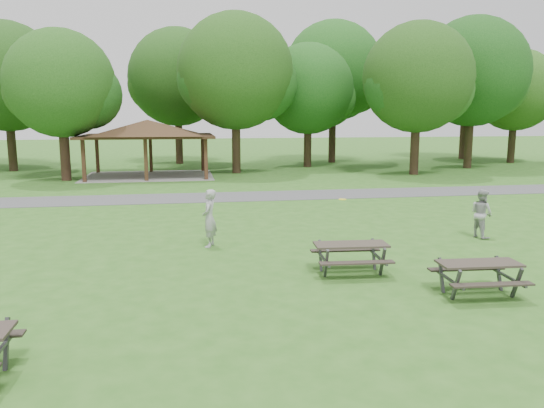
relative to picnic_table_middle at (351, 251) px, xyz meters
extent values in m
plane|color=#2E641C|center=(-2.50, -0.52, -0.61)|extent=(160.00, 160.00, 0.00)
cube|color=#4A4A4C|center=(-2.50, 13.48, -0.60)|extent=(120.00, 3.20, 0.02)
cube|color=#351F13|center=(-10.20, 20.78, 0.69)|extent=(0.22, 0.22, 2.60)
cube|color=#3E2416|center=(-10.20, 26.18, 0.69)|extent=(0.22, 0.22, 2.60)
cube|color=#382314|center=(-6.50, 20.78, 0.69)|extent=(0.22, 0.22, 2.60)
cube|color=#362213|center=(-6.50, 26.18, 0.69)|extent=(0.22, 0.22, 2.60)
cube|color=#3D2316|center=(-2.80, 20.78, 0.69)|extent=(0.22, 0.22, 2.60)
cube|color=#351D13|center=(-2.80, 26.18, 0.69)|extent=(0.22, 0.22, 2.60)
cube|color=#311F13|center=(-6.50, 23.48, 2.07)|extent=(8.60, 6.60, 0.16)
pyramid|color=#382516|center=(-6.50, 23.48, 2.65)|extent=(7.01, 7.01, 1.00)
cube|color=gray|center=(-6.50, 23.48, -0.59)|extent=(8.40, 6.40, 0.03)
cylinder|color=black|center=(-16.50, 28.48, 1.32)|extent=(0.60, 0.60, 3.85)
sphere|color=#183F12|center=(-16.50, 28.48, 6.17)|extent=(7.80, 7.80, 7.80)
sphere|color=#144313|center=(-14.74, 28.78, 5.39)|extent=(5.07, 5.07, 5.07)
cylinder|color=#311E16|center=(-11.50, 21.98, 1.14)|extent=(0.60, 0.60, 3.50)
sphere|color=#1B4814|center=(-11.50, 21.98, 5.37)|extent=(6.60, 6.60, 6.60)
sphere|color=#144112|center=(-10.01, 22.28, 4.71)|extent=(4.29, 4.29, 4.29)
sphere|color=#1C4614|center=(-12.82, 21.78, 4.87)|extent=(3.96, 3.96, 3.96)
cylinder|color=#302015|center=(-0.50, 24.48, 1.41)|extent=(0.60, 0.60, 4.02)
sphere|color=#1B4413|center=(-0.50, 24.48, 6.42)|extent=(8.00, 8.00, 8.00)
sphere|color=#144413|center=(1.30, 24.78, 5.62)|extent=(5.20, 5.20, 5.20)
sphere|color=#164915|center=(-2.10, 24.28, 5.82)|extent=(4.80, 4.80, 4.80)
cylinder|color=black|center=(5.50, 27.98, 1.11)|extent=(0.60, 0.60, 3.43)
sphere|color=#144614|center=(5.50, 27.98, 5.45)|extent=(7.00, 7.00, 7.00)
sphere|color=#184E16|center=(7.08, 28.28, 4.75)|extent=(4.55, 4.55, 4.55)
sphere|color=#174814|center=(4.10, 27.78, 4.92)|extent=(4.20, 4.20, 4.20)
cylinder|color=black|center=(11.50, 21.48, 1.28)|extent=(0.60, 0.60, 3.78)
sphere|color=#1B4212|center=(11.50, 21.48, 5.95)|extent=(7.40, 7.40, 7.40)
sphere|color=#1C4F16|center=(13.17, 21.78, 5.21)|extent=(4.81, 4.81, 4.81)
sphere|color=#144413|center=(10.02, 21.28, 5.39)|extent=(4.44, 4.44, 4.44)
cylinder|color=black|center=(17.50, 24.98, 1.49)|extent=(0.60, 0.60, 4.20)
sphere|color=#124012|center=(17.50, 24.98, 6.67)|extent=(8.20, 8.20, 8.20)
sphere|color=#1D4E16|center=(19.35, 25.28, 5.85)|extent=(5.33, 5.33, 5.33)
sphere|color=#1D4C15|center=(15.86, 24.78, 6.05)|extent=(4.92, 4.92, 4.92)
cylinder|color=black|center=(23.50, 28.48, 1.18)|extent=(0.60, 0.60, 3.57)
sphere|color=#214C15|center=(23.50, 28.48, 5.51)|extent=(6.80, 6.80, 6.80)
sphere|color=#154112|center=(25.03, 28.78, 4.83)|extent=(4.42, 4.42, 4.42)
sphere|color=#1F4A15|center=(22.14, 28.28, 5.00)|extent=(4.08, 4.08, 4.08)
sphere|color=#1D4C15|center=(-17.70, 32.28, 5.97)|extent=(5.20, 5.20, 5.20)
cylinder|color=#321E16|center=(-4.50, 32.48, 1.46)|extent=(0.60, 0.60, 4.13)
sphere|color=#184012|center=(-4.50, 32.48, 6.52)|extent=(8.00, 8.00, 8.00)
sphere|color=#194714|center=(-2.70, 32.78, 5.72)|extent=(5.20, 5.20, 5.20)
sphere|color=#1D4714|center=(-6.10, 32.28, 5.92)|extent=(4.80, 4.80, 4.80)
cylinder|color=black|center=(8.50, 31.48, 1.67)|extent=(0.60, 0.60, 4.55)
sphere|color=#154814|center=(8.50, 31.48, 7.09)|extent=(8.40, 8.40, 8.40)
sphere|color=#174212|center=(10.39, 31.78, 6.25)|extent=(5.46, 5.46, 5.46)
sphere|color=#184D16|center=(6.82, 31.28, 6.46)|extent=(5.04, 5.04, 5.04)
cylinder|color=#301E15|center=(21.50, 32.98, 1.53)|extent=(0.60, 0.60, 4.27)
sphere|color=#1F4B15|center=(21.50, 32.98, 6.66)|extent=(8.00, 8.00, 8.00)
sphere|color=#184012|center=(23.30, 33.28, 5.86)|extent=(5.20, 5.20, 5.20)
sphere|color=#123F12|center=(19.90, 32.78, 6.06)|extent=(4.80, 4.80, 4.80)
cube|color=#3C3C3E|center=(-7.21, -4.05, -0.22)|extent=(0.07, 0.40, 0.83)
cube|color=#322B24|center=(0.00, 0.00, 0.16)|extent=(1.94, 0.88, 0.05)
cube|color=#2C2420|center=(-0.04, -0.62, -0.15)|extent=(1.91, 0.40, 0.04)
cube|color=#2D2520|center=(0.04, 0.62, -0.15)|extent=(1.91, 0.40, 0.04)
cube|color=#444446|center=(-0.75, -0.35, -0.22)|extent=(0.09, 0.40, 0.82)
cube|color=#474749|center=(-0.70, 0.44, -0.22)|extent=(0.09, 0.40, 0.82)
cube|color=#444446|center=(-0.73, 0.05, -0.19)|extent=(0.17, 1.54, 0.05)
cube|color=#3D3C3F|center=(0.70, -0.44, -0.22)|extent=(0.09, 0.40, 0.82)
cube|color=#434245|center=(0.75, 0.35, -0.22)|extent=(0.09, 0.40, 0.82)
cube|color=#464649|center=(0.73, -0.05, -0.19)|extent=(0.17, 1.54, 0.05)
cube|color=#302923|center=(2.36, -2.13, 0.15)|extent=(1.89, 0.84, 0.05)
cube|color=black|center=(2.32, -2.73, -0.16)|extent=(1.86, 0.37, 0.04)
cube|color=black|center=(2.39, -1.52, -0.16)|extent=(1.86, 0.37, 0.04)
cube|color=#454547|center=(1.63, -2.47, -0.23)|extent=(0.08, 0.39, 0.80)
cube|color=#444447|center=(1.67, -1.70, -0.23)|extent=(0.08, 0.39, 0.80)
cube|color=#39393B|center=(1.65, -2.08, -0.20)|extent=(0.15, 1.50, 0.05)
cube|color=#3A3A3C|center=(3.05, -2.55, -0.23)|extent=(0.08, 0.39, 0.80)
cube|color=#3D3D3F|center=(3.09, -1.78, -0.23)|extent=(0.08, 0.39, 0.80)
cube|color=#3D3D40|center=(3.07, -2.17, -0.20)|extent=(0.15, 1.50, 0.05)
cylinder|color=yellow|center=(0.78, 3.33, 0.81)|extent=(0.32, 0.32, 0.02)
imported|color=#9F9FA2|center=(-3.49, 3.45, 0.30)|extent=(0.59, 0.75, 1.82)
imported|color=#9F9FA2|center=(5.60, 3.20, 0.21)|extent=(0.79, 0.92, 1.64)
camera|label=1|loc=(-4.27, -12.87, 3.51)|focal=35.00mm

